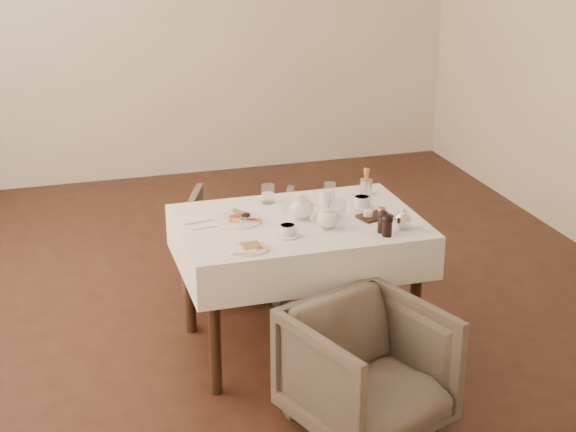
% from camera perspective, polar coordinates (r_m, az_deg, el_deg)
% --- Properties ---
extents(table, '(1.28, 0.88, 0.75)m').
position_cam_1_polar(table, '(4.71, 0.70, -1.59)').
color(table, black).
rests_on(table, ground).
extents(armchair_near, '(0.83, 0.84, 0.60)m').
position_cam_1_polar(armchair_near, '(4.19, 5.16, -9.88)').
color(armchair_near, '#4D4238').
rests_on(armchair_near, ground).
extents(armchair_far, '(0.84, 0.85, 0.60)m').
position_cam_1_polar(armchair_far, '(5.57, -3.10, -1.68)').
color(armchair_far, '#4D4238').
rests_on(armchair_far, ground).
extents(breakfast_plate, '(0.25, 0.25, 0.03)m').
position_cam_1_polar(breakfast_plate, '(4.66, -3.24, -0.21)').
color(breakfast_plate, white).
rests_on(breakfast_plate, table).
extents(side_plate, '(0.19, 0.18, 0.02)m').
position_cam_1_polar(side_plate, '(4.29, -2.58, -2.13)').
color(side_plate, white).
rests_on(side_plate, table).
extents(teapot_centre, '(0.19, 0.15, 0.14)m').
position_cam_1_polar(teapot_centre, '(4.65, 0.87, 0.61)').
color(teapot_centre, white).
rests_on(teapot_centre, table).
extents(teapot_front, '(0.18, 0.16, 0.13)m').
position_cam_1_polar(teapot_front, '(4.54, 2.56, -0.05)').
color(teapot_front, white).
rests_on(teapot_front, table).
extents(creamer, '(0.08, 0.08, 0.07)m').
position_cam_1_polar(creamer, '(4.89, 2.43, 1.24)').
color(creamer, white).
rests_on(creamer, table).
extents(teacup_near, '(0.12, 0.12, 0.06)m').
position_cam_1_polar(teacup_near, '(4.45, -0.02, -0.98)').
color(teacup_near, white).
rests_on(teacup_near, table).
extents(teacup_far, '(0.13, 0.13, 0.07)m').
position_cam_1_polar(teacup_far, '(4.85, 4.80, 0.87)').
color(teacup_far, white).
rests_on(teacup_far, table).
extents(glass_left, '(0.08, 0.08, 0.10)m').
position_cam_1_polar(glass_left, '(4.90, -1.31, 1.43)').
color(glass_left, silver).
rests_on(glass_left, table).
extents(glass_mid, '(0.09, 0.09, 0.10)m').
position_cam_1_polar(glass_mid, '(4.68, 3.33, 0.42)').
color(glass_mid, silver).
rests_on(glass_mid, table).
extents(glass_right, '(0.07, 0.07, 0.09)m').
position_cam_1_polar(glass_right, '(4.97, 2.71, 1.64)').
color(glass_right, silver).
rests_on(glass_right, table).
extents(condiment_board, '(0.19, 0.16, 0.04)m').
position_cam_1_polar(condiment_board, '(4.72, 5.59, 0.06)').
color(condiment_board, black).
rests_on(condiment_board, table).
extents(pepper_mill_left, '(0.07, 0.07, 0.12)m').
position_cam_1_polar(pepper_mill_left, '(4.51, 6.15, -0.33)').
color(pepper_mill_left, black).
rests_on(pepper_mill_left, table).
extents(pepper_mill_right, '(0.06, 0.06, 0.12)m').
position_cam_1_polar(pepper_mill_right, '(4.47, 6.44, -0.59)').
color(pepper_mill_right, black).
rests_on(pepper_mill_right, table).
extents(silver_pot, '(0.13, 0.12, 0.11)m').
position_cam_1_polar(silver_pot, '(4.57, 7.43, -0.15)').
color(silver_pot, white).
rests_on(silver_pot, table).
extents(fries_cup, '(0.07, 0.07, 0.15)m').
position_cam_1_polar(fries_cup, '(5.05, 5.07, 2.16)').
color(fries_cup, silver).
rests_on(fries_cup, table).
extents(cutlery_fork, '(0.20, 0.04, 0.00)m').
position_cam_1_polar(cutlery_fork, '(4.66, -5.52, -0.38)').
color(cutlery_fork, silver).
rests_on(cutlery_fork, table).
extents(cutlery_knife, '(0.19, 0.04, 0.00)m').
position_cam_1_polar(cutlery_knife, '(4.58, -5.08, -0.74)').
color(cutlery_knife, silver).
rests_on(cutlery_knife, table).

